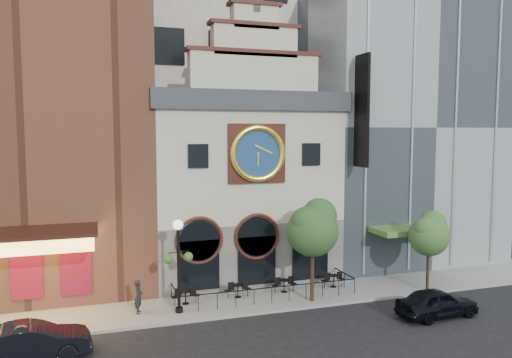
{
  "coord_description": "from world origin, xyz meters",
  "views": [
    {
      "loc": [
        -9.43,
        -24.73,
        9.8
      ],
      "look_at": [
        0.63,
        6.0,
        6.79
      ],
      "focal_mm": 35.0,
      "sensor_mm": 36.0,
      "label": 1
    }
  ],
  "objects": [
    {
      "name": "ground",
      "position": [
        0.0,
        0.0,
        0.0
      ],
      "size": [
        120.0,
        120.0,
        0.0
      ],
      "primitive_type": "plane",
      "color": "black",
      "rests_on": "ground"
    },
    {
      "name": "sidewalk",
      "position": [
        0.0,
        2.5,
        0.07
      ],
      "size": [
        44.0,
        5.0,
        0.15
      ],
      "primitive_type": "cube",
      "color": "gray",
      "rests_on": "ground"
    },
    {
      "name": "clock_building",
      "position": [
        0.0,
        7.82,
        6.69
      ],
      "size": [
        12.6,
        8.78,
        18.65
      ],
      "color": "#605E5B",
      "rests_on": "ground"
    },
    {
      "name": "theater_building",
      "position": [
        -13.0,
        9.96,
        12.6
      ],
      "size": [
        14.0,
        15.6,
        25.0
      ],
      "color": "brown",
      "rests_on": "ground"
    },
    {
      "name": "retail_building",
      "position": [
        12.99,
        9.99,
        10.14
      ],
      "size": [
        14.0,
        14.4,
        20.0
      ],
      "color": "gray",
      "rests_on": "ground"
    },
    {
      "name": "office_tower",
      "position": [
        0.0,
        20.0,
        20.0
      ],
      "size": [
        20.0,
        16.0,
        40.0
      ],
      "primitive_type": "cube",
      "color": "silver",
      "rests_on": "ground"
    },
    {
      "name": "cafe_railing",
      "position": [
        0.0,
        2.5,
        0.6
      ],
      "size": [
        10.6,
        2.6,
        0.9
      ],
      "primitive_type": null,
      "color": "black",
      "rests_on": "sidewalk"
    },
    {
      "name": "bistro_0",
      "position": [
        -4.69,
        2.55,
        0.61
      ],
      "size": [
        1.58,
        0.68,
        0.9
      ],
      "color": "black",
      "rests_on": "sidewalk"
    },
    {
      "name": "bistro_1",
      "position": [
        -1.56,
        2.73,
        0.61
      ],
      "size": [
        1.58,
        0.68,
        0.9
      ],
      "color": "black",
      "rests_on": "sidewalk"
    },
    {
      "name": "bistro_2",
      "position": [
        1.38,
        2.8,
        0.61
      ],
      "size": [
        1.58,
        0.68,
        0.9
      ],
      "color": "black",
      "rests_on": "sidewalk"
    },
    {
      "name": "bistro_3",
      "position": [
        4.68,
        2.77,
        0.61
      ],
      "size": [
        1.58,
        0.68,
        0.9
      ],
      "color": "black",
      "rests_on": "sidewalk"
    },
    {
      "name": "car_right",
      "position": [
        7.79,
        -3.18,
        0.77
      ],
      "size": [
        4.64,
        2.08,
        1.55
      ],
      "primitive_type": "imported",
      "rotation": [
        0.0,
        0.0,
        1.63
      ],
      "color": "black",
      "rests_on": "ground"
    },
    {
      "name": "car_left",
      "position": [
        -12.17,
        -2.01,
        0.8
      ],
      "size": [
        5.02,
        2.13,
        1.61
      ],
      "primitive_type": "imported",
      "rotation": [
        0.0,
        0.0,
        1.66
      ],
      "color": "black",
      "rests_on": "ground"
    },
    {
      "name": "pedestrian",
      "position": [
        -7.34,
        1.93,
        1.06
      ],
      "size": [
        0.56,
        0.74,
        1.82
      ],
      "primitive_type": "imported",
      "rotation": [
        0.0,
        0.0,
        1.37
      ],
      "color": "black",
      "rests_on": "sidewalk"
    },
    {
      "name": "lamppost",
      "position": [
        -5.26,
        1.35,
        3.28
      ],
      "size": [
        1.6,
        0.71,
        5.06
      ],
      "rotation": [
        0.0,
        0.0,
        0.18
      ],
      "color": "black",
      "rests_on": "sidewalk"
    },
    {
      "name": "tree_left",
      "position": [
        2.39,
        0.89,
        4.47
      ],
      "size": [
        3.06,
        2.94,
        5.89
      ],
      "color": "#382619",
      "rests_on": "sidewalk"
    },
    {
      "name": "tree_right",
      "position": [
        9.92,
        0.43,
        3.73
      ],
      "size": [
        2.54,
        2.44,
        4.89
      ],
      "color": "#382619",
      "rests_on": "sidewalk"
    }
  ]
}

